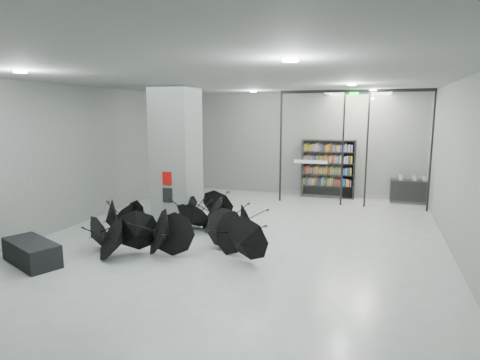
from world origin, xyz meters
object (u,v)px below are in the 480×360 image
(bookshelf, at_px, (328,169))
(umbrella_cluster, at_px, (182,229))
(bench, at_px, (32,252))
(column, at_px, (176,154))
(shop_counter, at_px, (411,191))

(bookshelf, bearing_deg, umbrella_cluster, -116.13)
(bench, xyz_separation_m, bookshelf, (5.19, 9.19, 0.86))
(bench, bearing_deg, bookshelf, 83.03)
(bookshelf, bearing_deg, column, -133.23)
(column, xyz_separation_m, bench, (-1.22, -4.44, -1.75))
(shop_counter, xyz_separation_m, umbrella_cluster, (-5.82, -6.67, -0.10))
(column, bearing_deg, bench, -105.34)
(column, bearing_deg, umbrella_cluster, -60.21)
(bench, relative_size, umbrella_cluster, 0.31)
(bookshelf, distance_m, shop_counter, 3.06)
(bookshelf, distance_m, umbrella_cluster, 7.35)
(column, distance_m, shop_counter, 8.54)
(bookshelf, relative_size, umbrella_cluster, 0.44)
(column, height_order, bookshelf, column)
(bench, height_order, bookshelf, bookshelf)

